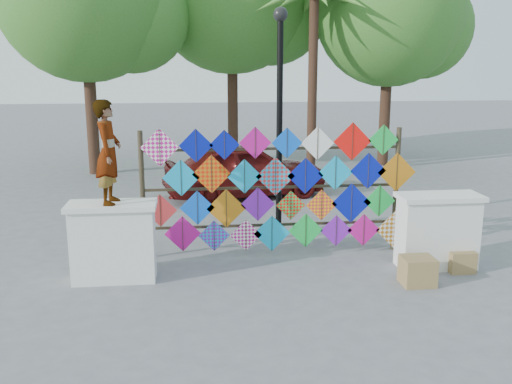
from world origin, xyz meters
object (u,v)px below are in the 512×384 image
Objects in this scene: sedan at (245,170)px; lamppost at (280,102)px; vendor_woman at (108,152)px; kite_rack at (280,190)px.

lamppost is at bearing 173.37° from sedan.
vendor_woman is at bearing -143.75° from lamppost.
kite_rack is at bearing -97.98° from lamppost.
lamppost reaches higher than sedan.
kite_rack is 4.68m from sedan.
lamppost is at bearing -49.41° from vendor_woman.
kite_rack is at bearing -67.47° from vendor_woman.
kite_rack is 3.10m from vendor_woman.
kite_rack is at bearing 169.43° from sedan.
vendor_woman is (-2.82, -0.93, 0.88)m from kite_rack.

